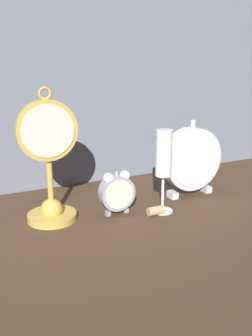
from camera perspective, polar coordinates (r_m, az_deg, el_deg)
The scene contains 7 objects.
ground_plane at distance 0.91m, azimuth 2.19°, elevation -7.88°, with size 4.00×4.00×0.00m, color #422D1E.
fabric_backdrop_drape at distance 1.13m, azimuth -5.51°, elevation 12.51°, with size 1.78×0.01×0.59m, color slate.
pocket_watch_on_stand at distance 0.88m, azimuth -11.57°, elevation -0.50°, with size 0.14×0.12×0.31m.
alarm_clock_twin_bell at distance 0.92m, azimuth -1.40°, elevation -3.53°, with size 0.09×0.03×0.11m.
mantel_clock_silver at distance 1.05m, azimuth 9.96°, elevation 1.30°, with size 0.18×0.04×0.21m.
champagne_flute at distance 0.91m, azimuth 5.76°, elevation 1.30°, with size 0.05×0.05×0.21m.
wine_cork at distance 0.93m, azimuth 4.57°, elevation -6.50°, with size 0.02×0.02×0.04m, color tan.
Camera 1 is at (-0.39, -0.73, 0.37)m, focal length 40.00 mm.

